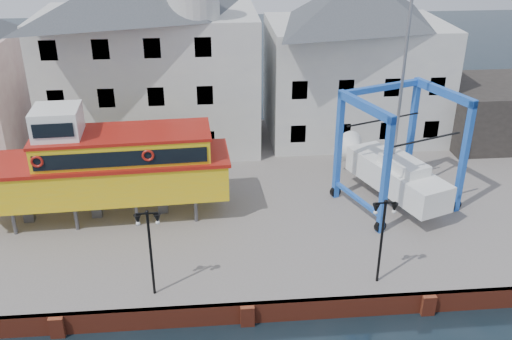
{
  "coord_description": "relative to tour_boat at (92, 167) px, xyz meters",
  "views": [
    {
      "loc": [
        -1.34,
        -19.29,
        16.86
      ],
      "look_at": [
        1.0,
        7.0,
        4.0
      ],
      "focal_mm": 40.0,
      "sensor_mm": 36.0,
      "label": 1
    }
  ],
  "objects": [
    {
      "name": "ground",
      "position": [
        7.53,
        -8.18,
        -3.97
      ],
      "size": [
        140.0,
        140.0,
        0.0
      ],
      "primitive_type": "plane",
      "color": "#14242C",
      "rests_on": "ground"
    },
    {
      "name": "hardstanding",
      "position": [
        7.53,
        2.82,
        -3.47
      ],
      "size": [
        44.0,
        22.0,
        1.0
      ],
      "primitive_type": "cube",
      "color": "slate",
      "rests_on": "ground"
    },
    {
      "name": "quay_wall",
      "position": [
        7.53,
        -8.07,
        -3.47
      ],
      "size": [
        44.0,
        0.47,
        1.0
      ],
      "color": "maroon",
      "rests_on": "ground"
    },
    {
      "name": "building_white_main",
      "position": [
        2.66,
        10.21,
        3.37
      ],
      "size": [
        14.0,
        8.3,
        14.0
      ],
      "color": "#BCBCBC",
      "rests_on": "hardstanding"
    },
    {
      "name": "building_white_right",
      "position": [
        16.53,
        10.82,
        2.63
      ],
      "size": [
        12.0,
        8.0,
        11.2
      ],
      "color": "#BCBCBC",
      "rests_on": "hardstanding"
    },
    {
      "name": "shed_dark",
      "position": [
        26.53,
        8.82,
        -0.97
      ],
      "size": [
        8.0,
        7.0,
        4.0
      ],
      "primitive_type": "cube",
      "color": "black",
      "rests_on": "hardstanding"
    },
    {
      "name": "lamp_post_left",
      "position": [
        3.53,
        -6.98,
        0.2
      ],
      "size": [
        1.12,
        0.32,
        4.2
      ],
      "color": "black",
      "rests_on": "hardstanding"
    },
    {
      "name": "lamp_post_right",
      "position": [
        13.53,
        -6.98,
        0.2
      ],
      "size": [
        1.12,
        0.32,
        4.2
      ],
      "color": "black",
      "rests_on": "hardstanding"
    },
    {
      "name": "tour_boat",
      "position": [
        0.0,
        0.0,
        0.0
      ],
      "size": [
        14.61,
        4.11,
        6.3
      ],
      "rotation": [
        0.0,
        0.0,
        0.05
      ],
      "color": "#59595E",
      "rests_on": "hardstanding"
    },
    {
      "name": "travel_lift",
      "position": [
        16.22,
        0.68,
        -0.9
      ],
      "size": [
        6.98,
        8.39,
        12.36
      ],
      "rotation": [
        0.0,
        0.0,
        0.36
      ],
      "color": "blue",
      "rests_on": "hardstanding"
    }
  ]
}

